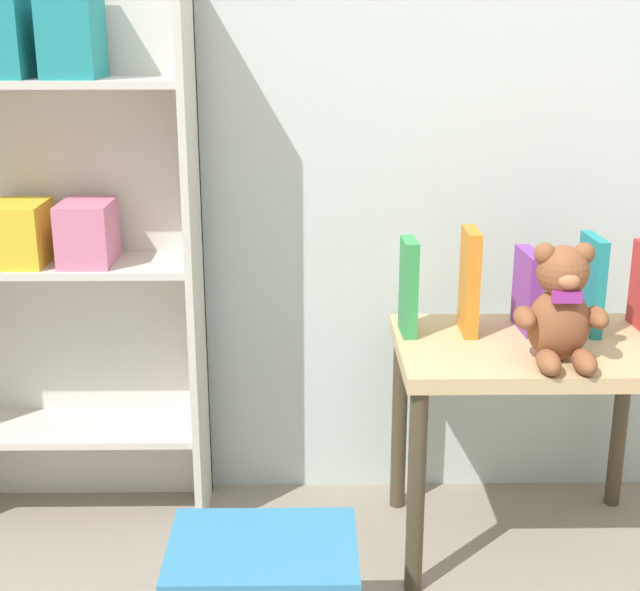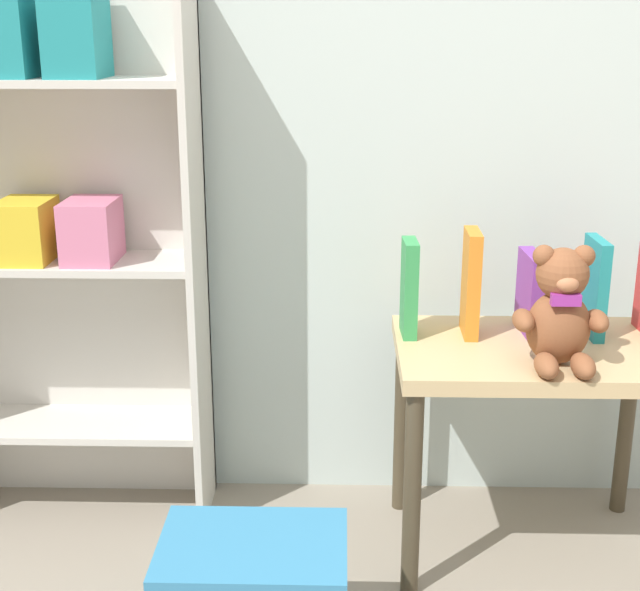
# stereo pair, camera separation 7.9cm
# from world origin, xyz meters

# --- Properties ---
(wall_back) EXTENTS (4.80, 0.06, 2.50)m
(wall_back) POSITION_xyz_m (0.00, 1.32, 1.25)
(wall_back) COLOR silver
(wall_back) RESTS_ON ground_plane
(bookshelf_side) EXTENTS (0.68, 0.23, 1.35)m
(bookshelf_side) POSITION_xyz_m (-0.89, 1.18, 0.78)
(bookshelf_side) COLOR beige
(bookshelf_side) RESTS_ON ground_plane
(display_table) EXTENTS (0.64, 0.43, 0.53)m
(display_table) POSITION_xyz_m (0.24, 0.99, 0.45)
(display_table) COLOR tan
(display_table) RESTS_ON ground_plane
(teddy_bear) EXTENTS (0.20, 0.18, 0.26)m
(teddy_bear) POSITION_xyz_m (0.26, 0.88, 0.65)
(teddy_bear) COLOR brown
(teddy_bear) RESTS_ON display_table
(book_standing_green) EXTENTS (0.04, 0.10, 0.23)m
(book_standing_green) POSITION_xyz_m (-0.05, 1.06, 0.64)
(book_standing_green) COLOR #33934C
(book_standing_green) RESTS_ON display_table
(book_standing_orange) EXTENTS (0.03, 0.12, 0.25)m
(book_standing_orange) POSITION_xyz_m (0.09, 1.07, 0.65)
(book_standing_orange) COLOR orange
(book_standing_orange) RESTS_ON display_table
(book_standing_purple) EXTENTS (0.04, 0.15, 0.19)m
(book_standing_purple) POSITION_xyz_m (0.24, 1.09, 0.63)
(book_standing_purple) COLOR purple
(book_standing_purple) RESTS_ON display_table
(book_standing_teal) EXTENTS (0.03, 0.13, 0.23)m
(book_standing_teal) POSITION_xyz_m (0.38, 1.07, 0.65)
(book_standing_teal) COLOR teal
(book_standing_teal) RESTS_ON display_table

